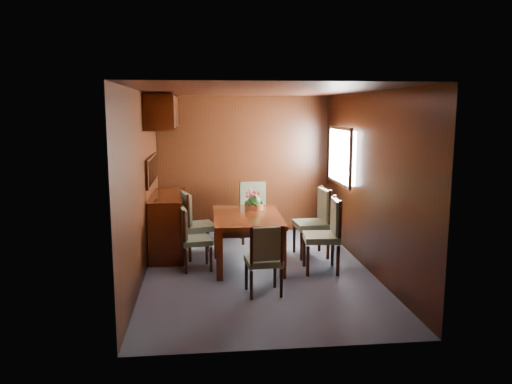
{
  "coord_description": "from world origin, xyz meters",
  "views": [
    {
      "loc": [
        -0.73,
        -6.46,
        2.16
      ],
      "look_at": [
        0.0,
        0.21,
        1.05
      ],
      "focal_mm": 35.0,
      "sensor_mm": 36.0,
      "label": 1
    }
  ],
  "objects": [
    {
      "name": "chair_left_far",
      "position": [
        -0.86,
        0.74,
        0.55
      ],
      "size": [
        0.56,
        0.57,
        0.98
      ],
      "rotation": [
        0.0,
        0.0,
        -1.29
      ],
      "color": "black",
      "rests_on": "ground"
    },
    {
      "name": "chair_foot",
      "position": [
        0.11,
        1.62,
        0.55
      ],
      "size": [
        0.47,
        0.46,
        0.99
      ],
      "rotation": [
        0.0,
        0.0,
        3.16
      ],
      "color": "black",
      "rests_on": "ground"
    },
    {
      "name": "ground",
      "position": [
        0.0,
        0.0,
        0.0
      ],
      "size": [
        4.5,
        4.5,
        0.0
      ],
      "primitive_type": "plane",
      "color": "#3D4353",
      "rests_on": "ground"
    },
    {
      "name": "room_shell",
      "position": [
        -0.1,
        0.33,
        1.63
      ],
      "size": [
        3.06,
        4.52,
        2.41
      ],
      "color": "black",
      "rests_on": "ground"
    },
    {
      "name": "sideboard",
      "position": [
        -1.25,
        1.0,
        0.45
      ],
      "size": [
        0.48,
        1.4,
        0.9
      ],
      "primitive_type": "cube",
      "color": "#331206",
      "rests_on": "ground"
    },
    {
      "name": "chair_left_near",
      "position": [
        -0.89,
        0.17,
        0.48
      ],
      "size": [
        0.45,
        0.46,
        0.86
      ],
      "rotation": [
        0.0,
        0.0,
        -1.42
      ],
      "color": "black",
      "rests_on": "ground"
    },
    {
      "name": "chair_right_far",
      "position": [
        0.95,
        0.63,
        0.57
      ],
      "size": [
        0.49,
        0.51,
        1.02
      ],
      "rotation": [
        0.0,
        0.0,
        1.64
      ],
      "color": "black",
      "rests_on": "ground"
    },
    {
      "name": "chair_right_near",
      "position": [
        0.92,
        -0.11,
        0.56
      ],
      "size": [
        0.5,
        0.52,
        1.01
      ],
      "rotation": [
        0.0,
        0.0,
        1.48
      ],
      "color": "black",
      "rests_on": "ground"
    },
    {
      "name": "flower_centerpiece",
      "position": [
        0.03,
        0.72,
        0.84
      ],
      "size": [
        0.3,
        0.3,
        0.3
      ],
      "color": "#C8683D",
      "rests_on": "dining_table"
    },
    {
      "name": "chair_head",
      "position": [
        -0.02,
        -0.91,
        0.48
      ],
      "size": [
        0.44,
        0.42,
        0.86
      ],
      "rotation": [
        0.0,
        0.0,
        0.08
      ],
      "color": "black",
      "rests_on": "ground"
    },
    {
      "name": "dining_table",
      "position": [
        -0.11,
        0.36,
        0.6
      ],
      "size": [
        0.96,
        1.51,
        0.7
      ],
      "rotation": [
        0.0,
        0.0,
        -0.02
      ],
      "color": "#331206",
      "rests_on": "ground"
    }
  ]
}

